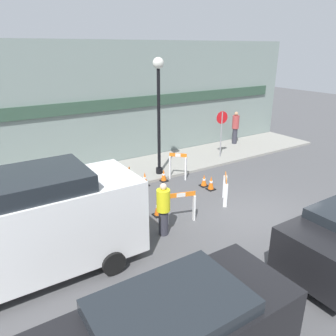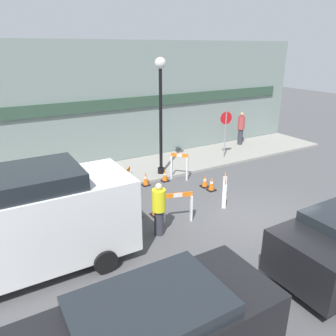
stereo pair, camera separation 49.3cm
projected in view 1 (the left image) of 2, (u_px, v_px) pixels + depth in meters
The scene contains 19 objects.
ground_plane at pixel (261, 219), 10.53m from camera, with size 60.00×60.00×0.00m, color #4C4C4F.
sidewalk_slab at pixel (163, 165), 15.22m from camera, with size 18.00×2.95×0.11m.
storefront_facade at pixel (145, 102), 15.50m from camera, with size 18.00×0.22×5.50m.
streetlamp_post at pixel (159, 101), 13.00m from camera, with size 0.44×0.44×4.74m.
stop_sign at pixel (222, 127), 15.68m from camera, with size 0.60×0.12×2.24m.
barricade_0 at pixel (225, 188), 11.50m from camera, with size 0.62×0.71×1.01m.
barricade_1 at pixel (178, 166), 13.51m from camera, with size 0.60×0.61×1.14m.
barricade_2 at pixel (126, 183), 11.86m from camera, with size 0.77×0.82×1.02m.
barricade_3 at pixel (181, 206), 10.18m from camera, with size 0.94×0.41×1.01m.
traffic_cone_0 at pixel (211, 183), 12.62m from camera, with size 0.30×0.30×0.56m.
traffic_cone_1 at pixel (139, 210), 10.49m from camera, with size 0.30×0.30×0.62m.
traffic_cone_2 at pixel (204, 181), 12.95m from camera, with size 0.30×0.30×0.48m.
traffic_cone_3 at pixel (158, 208), 10.67m from camera, with size 0.30×0.30×0.57m.
traffic_cone_4 at pixel (145, 179), 12.98m from camera, with size 0.30×0.30×0.58m.
traffic_cone_5 at pixel (164, 175), 13.44m from camera, with size 0.30×0.30×0.51m.
person_worker at pixel (163, 208), 9.39m from camera, with size 0.56×0.56×1.63m.
person_pedestrian at pixel (235, 127), 18.06m from camera, with size 0.48×0.48×1.79m.
parked_car_0 at pixel (171, 335), 5.20m from camera, with size 4.39×1.90×1.60m.
work_van at pixel (26, 224), 7.48m from camera, with size 5.31×2.18×2.60m.
Camera 1 is at (-7.56, -6.20, 5.21)m, focal length 35.00 mm.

